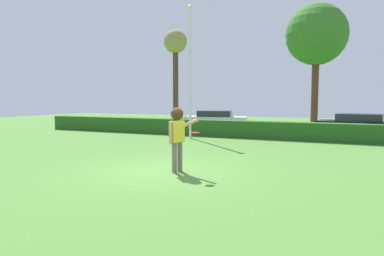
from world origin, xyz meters
TOP-DOWN VIEW (x-y plane):
  - ground_plane at (0.00, 0.00)m, footprint 60.00×60.00m
  - person at (0.33, 0.10)m, footprint 0.83×0.53m
  - frisbee at (1.04, -0.30)m, footprint 0.22×0.23m
  - lamppost at (-2.77, 7.70)m, footprint 0.24×0.24m
  - hedge_row at (0.00, 9.16)m, footprint 26.42×0.90m
  - parked_car_white at (-3.46, 13.16)m, footprint 4.47×2.58m
  - parked_car_black at (5.20, 11.76)m, footprint 4.39×2.26m
  - bare_elm_tree at (-6.73, 13.81)m, footprint 1.66×1.66m
  - maple_tree at (2.71, 14.32)m, footprint 3.72×3.72m

SIDE VIEW (x-z plane):
  - ground_plane at x=0.00m, z-range 0.00..0.00m
  - hedge_row at x=0.00m, z-range 0.00..0.88m
  - parked_car_white at x=-3.46m, z-range 0.06..1.31m
  - parked_car_black at x=5.20m, z-range 0.06..1.31m
  - person at x=0.33m, z-range 0.26..2.06m
  - frisbee at x=1.04m, z-range 1.15..1.18m
  - lamppost at x=-2.77m, z-range 0.32..7.06m
  - bare_elm_tree at x=-6.73m, z-range 2.11..9.04m
  - maple_tree at x=2.71m, z-range 1.99..9.81m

